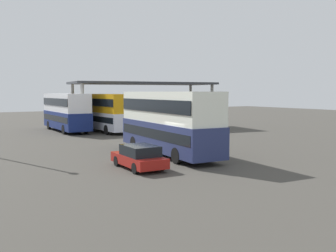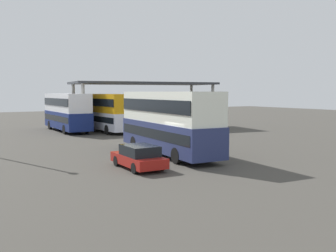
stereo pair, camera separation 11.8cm
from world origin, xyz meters
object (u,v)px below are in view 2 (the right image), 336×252
at_px(double_decker_main, 168,120).
at_px(parked_hatchback, 139,157).
at_px(double_decker_near_canopy, 67,111).
at_px(double_decker_mid_row, 105,111).

height_order(double_decker_main, parked_hatchback, double_decker_main).
distance_m(double_decker_near_canopy, double_decker_mid_row, 4.22).
relative_size(double_decker_main, double_decker_mid_row, 1.05).
bearing_deg(double_decker_main, parked_hatchback, 134.32).
distance_m(double_decker_main, double_decker_mid_row, 17.59).
xyz_separation_m(parked_hatchback, double_decker_near_canopy, (2.78, 23.17, 1.61)).
relative_size(parked_hatchback, double_decker_mid_row, 0.39).
xyz_separation_m(double_decker_main, double_decker_mid_row, (2.32, 17.44, -0.13)).
relative_size(double_decker_main, double_decker_near_canopy, 1.08).
xyz_separation_m(double_decker_main, parked_hatchback, (-3.97, -3.40, -1.72)).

